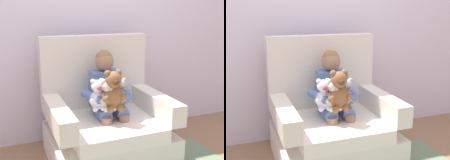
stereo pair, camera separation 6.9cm
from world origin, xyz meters
The scene contains 8 objects.
ground_plane centered at (0.00, 0.00, 0.00)m, with size 8.00×8.00×0.00m, color #936D4C.
back_wall centered at (0.00, 0.65, 1.30)m, with size 6.00×0.10×2.60m, color silver.
armchair centered at (0.00, 0.06, 0.33)m, with size 1.03×0.88×1.10m.
seated_child centered at (0.02, 0.07, 0.62)m, with size 0.45×0.39×0.82m.
plush_cream centered at (-0.04, -0.10, 0.64)m, with size 0.16×0.13×0.27m.
plush_grey centered at (0.10, -0.06, 0.63)m, with size 0.15×0.12×0.25m.
plush_brown centered at (0.00, -0.13, 0.67)m, with size 0.21×0.17×0.35m.
plush_white centered at (-0.12, -0.07, 0.64)m, with size 0.16×0.13×0.27m.
Camera 2 is at (-0.78, -2.26, 1.34)m, focal length 46.21 mm.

